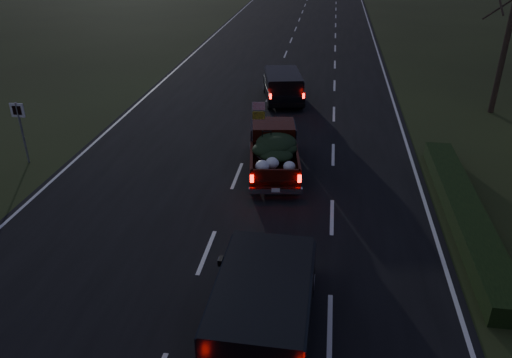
# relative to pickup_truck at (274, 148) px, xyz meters

# --- Properties ---
(ground) EXTENTS (120.00, 120.00, 0.00)m
(ground) POSITION_rel_pickup_truck_xyz_m (-1.29, -5.75, -0.92)
(ground) COLOR black
(ground) RESTS_ON ground
(road_asphalt) EXTENTS (14.00, 120.00, 0.02)m
(road_asphalt) POSITION_rel_pickup_truck_xyz_m (-1.29, -5.75, -0.91)
(road_asphalt) COLOR black
(road_asphalt) RESTS_ON ground
(hedge_row) EXTENTS (1.00, 10.00, 0.60)m
(hedge_row) POSITION_rel_pickup_truck_xyz_m (6.51, -2.75, -0.62)
(hedge_row) COLOR black
(hedge_row) RESTS_ON ground
(route_sign) EXTENTS (0.55, 0.08, 2.50)m
(route_sign) POSITION_rel_pickup_truck_xyz_m (-9.79, -0.75, 0.74)
(route_sign) COLOR gray
(route_sign) RESTS_ON ground
(pickup_truck) EXTENTS (2.43, 4.87, 2.45)m
(pickup_truck) POSITION_rel_pickup_truck_xyz_m (0.00, 0.00, 0.00)
(pickup_truck) COLOR #330D07
(pickup_truck) RESTS_ON ground
(lead_suv) EXTENTS (2.67, 4.68, 1.27)m
(lead_suv) POSITION_rel_pickup_truck_xyz_m (-0.47, 8.53, 0.04)
(lead_suv) COLOR black
(lead_suv) RESTS_ON ground
(rear_suv) EXTENTS (2.34, 5.04, 1.44)m
(rear_suv) POSITION_rel_pickup_truck_xyz_m (0.79, -8.89, 0.18)
(rear_suv) COLOR black
(rear_suv) RESTS_ON ground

